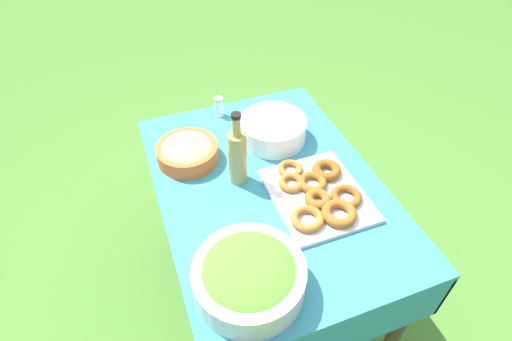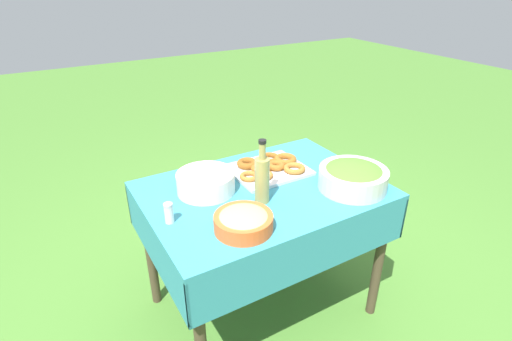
% 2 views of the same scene
% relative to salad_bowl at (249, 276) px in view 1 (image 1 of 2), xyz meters
% --- Properties ---
extents(ground_plane, '(14.00, 14.00, 0.00)m').
position_rel_salad_bowl_xyz_m(ground_plane, '(0.37, -0.21, -0.83)').
color(ground_plane, '#477A2D').
extents(picnic_table, '(1.13, 0.81, 0.77)m').
position_rel_salad_bowl_xyz_m(picnic_table, '(0.37, -0.21, -0.18)').
color(picnic_table, teal).
rests_on(picnic_table, ground_plane).
extents(salad_bowl, '(0.33, 0.33, 0.12)m').
position_rel_salad_bowl_xyz_m(salad_bowl, '(0.00, 0.00, 0.00)').
color(salad_bowl, silver).
rests_on(salad_bowl, picnic_table).
extents(pasta_bowl, '(0.24, 0.24, 0.08)m').
position_rel_salad_bowl_xyz_m(pasta_bowl, '(0.62, 0.04, -0.02)').
color(pasta_bowl, '#E05B28').
rests_on(pasta_bowl, picnic_table).
extents(donut_platter, '(0.41, 0.32, 0.05)m').
position_rel_salad_bowl_xyz_m(donut_platter, '(0.25, -0.35, -0.04)').
color(donut_platter, silver).
rests_on(donut_platter, picnic_table).
extents(plate_stack, '(0.28, 0.28, 0.10)m').
position_rel_salad_bowl_xyz_m(plate_stack, '(0.62, -0.33, -0.01)').
color(plate_stack, white).
rests_on(plate_stack, picnic_table).
extents(olive_oil_bottle, '(0.07, 0.07, 0.30)m').
position_rel_salad_bowl_xyz_m(olive_oil_bottle, '(0.44, -0.12, 0.06)').
color(olive_oil_bottle, '#998E4C').
rests_on(olive_oil_bottle, picnic_table).
extents(salt_shaker, '(0.04, 0.04, 0.09)m').
position_rel_salad_bowl_xyz_m(salt_shaker, '(0.86, -0.17, -0.02)').
color(salt_shaker, white).
rests_on(salt_shaker, picnic_table).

